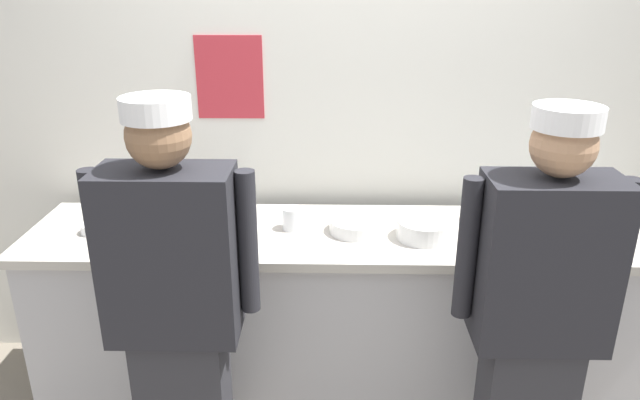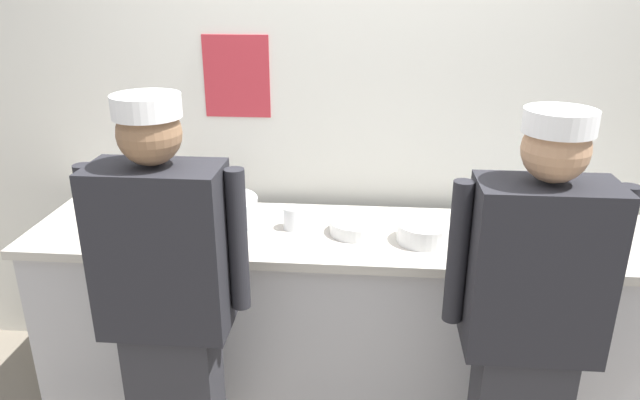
% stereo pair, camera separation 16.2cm
% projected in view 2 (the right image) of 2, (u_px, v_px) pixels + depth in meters
% --- Properties ---
extents(wall_back, '(4.54, 0.11, 2.82)m').
position_uv_depth(wall_back, '(352.00, 102.00, 2.92)').
color(wall_back, silver).
rests_on(wall_back, ground).
extents(prep_counter, '(2.90, 0.65, 0.91)m').
position_uv_depth(prep_counter, '(345.00, 318.00, 2.84)').
color(prep_counter, '#B2B2B7').
rests_on(prep_counter, ground).
extents(chef_near_left, '(0.60, 0.24, 1.65)m').
position_uv_depth(chef_near_left, '(168.00, 304.00, 2.15)').
color(chef_near_left, '#2D2D33').
rests_on(chef_near_left, ground).
extents(chef_center, '(0.59, 0.24, 1.63)m').
position_uv_depth(chef_center, '(529.00, 325.00, 2.05)').
color(chef_center, '#2D2D33').
rests_on(chef_center, ground).
extents(plate_stack_front, '(0.24, 0.24, 0.06)m').
position_uv_depth(plate_stack_front, '(356.00, 226.00, 2.66)').
color(plate_stack_front, white).
rests_on(plate_stack_front, prep_counter).
extents(plate_stack_rear, '(0.24, 0.24, 0.08)m').
position_uv_depth(plate_stack_rear, '(424.00, 232.00, 2.57)').
color(plate_stack_rear, white).
rests_on(plate_stack_rear, prep_counter).
extents(mixing_bowl_steel, '(0.34, 0.34, 0.12)m').
position_uv_depth(mixing_bowl_steel, '(222.00, 211.00, 2.76)').
color(mixing_bowl_steel, '#B7BABF').
rests_on(mixing_bowl_steel, prep_counter).
extents(sheet_tray, '(0.43, 0.29, 0.02)m').
position_uv_depth(sheet_tray, '(518.00, 234.00, 2.63)').
color(sheet_tray, '#B7BABF').
rests_on(sheet_tray, prep_counter).
extents(squeeze_bottle_primary, '(0.05, 0.05, 0.19)m').
position_uv_depth(squeeze_bottle_primary, '(155.00, 219.00, 2.58)').
color(squeeze_bottle_primary, '#E5E066').
rests_on(squeeze_bottle_primary, prep_counter).
extents(squeeze_bottle_secondary, '(0.06, 0.06, 0.20)m').
position_uv_depth(squeeze_bottle_secondary, '(114.00, 217.00, 2.60)').
color(squeeze_bottle_secondary, red).
rests_on(squeeze_bottle_secondary, prep_counter).
extents(ramekin_orange_sauce, '(0.11, 0.11, 0.04)m').
position_uv_depth(ramekin_orange_sauce, '(99.00, 222.00, 2.72)').
color(ramekin_orange_sauce, white).
rests_on(ramekin_orange_sauce, prep_counter).
extents(ramekin_yellow_sauce, '(0.09, 0.09, 0.04)m').
position_uv_depth(ramekin_yellow_sauce, '(584.00, 252.00, 2.44)').
color(ramekin_yellow_sauce, white).
rests_on(ramekin_yellow_sauce, prep_counter).
extents(deli_cup, '(0.09, 0.09, 0.10)m').
position_uv_depth(deli_cup, '(293.00, 218.00, 2.70)').
color(deli_cup, white).
rests_on(deli_cup, prep_counter).
extents(chefs_knife, '(0.28, 0.03, 0.02)m').
position_uv_depth(chefs_knife, '(589.00, 231.00, 2.67)').
color(chefs_knife, '#B7BABF').
rests_on(chefs_knife, prep_counter).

